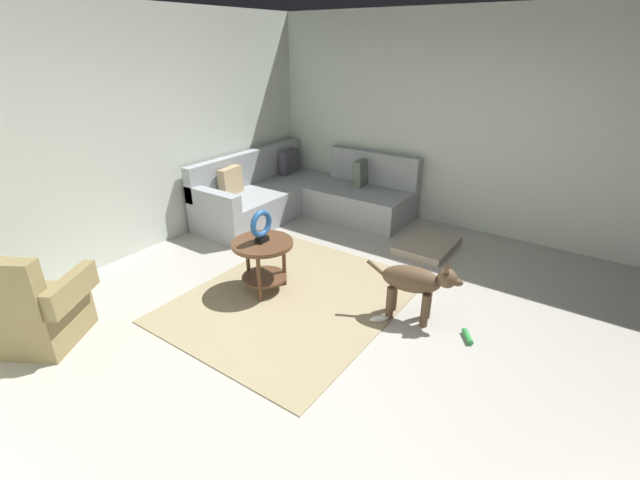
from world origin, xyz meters
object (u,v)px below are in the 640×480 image
object	(u,v)px
dog_toy_rope	(467,336)
side_table	(263,253)
sectional_couch	(301,196)
dog_toy_bone	(379,319)
dog_bed_mat	(427,245)
armchair	(32,310)
dog	(416,283)
torus_sculpture	(261,225)

from	to	relation	value
dog_toy_rope	side_table	bearing A→B (deg)	101.06
sectional_couch	dog_toy_bone	distance (m)	2.78
dog_toy_rope	dog_bed_mat	bearing A→B (deg)	33.38
armchair	dog_bed_mat	size ratio (longest dim) A/B	1.24
dog_toy_rope	dog_toy_bone	xyz separation A→B (m)	(-0.21, 0.73, 0.00)
sectional_couch	dog	xyz separation A→B (m)	(-1.49, -2.40, 0.09)
dog_toy_rope	dog_toy_bone	world-z (taller)	dog_toy_bone
torus_sculpture	dog_toy_bone	xyz separation A→B (m)	(0.17, -1.22, -0.68)
torus_sculpture	dog	xyz separation A→B (m)	(0.39, -1.44, -0.33)
side_table	dog_bed_mat	distance (m)	2.13
torus_sculpture	dog_toy_bone	bearing A→B (deg)	-81.92
dog	dog_toy_rope	world-z (taller)	dog
dog	dog_toy_bone	size ratio (longest dim) A/B	4.65
sectional_couch	dog_bed_mat	world-z (taller)	sectional_couch
sectional_couch	dog_bed_mat	size ratio (longest dim) A/B	2.81
side_table	dog_bed_mat	bearing A→B (deg)	-27.47
armchair	torus_sculpture	distance (m)	2.01
sectional_couch	dog	world-z (taller)	sectional_couch
sectional_couch	dog_toy_rope	world-z (taller)	sectional_couch
dog_bed_mat	dog_toy_rope	distance (m)	1.78
side_table	dog_bed_mat	world-z (taller)	side_table
torus_sculpture	dog_toy_rope	world-z (taller)	torus_sculpture
sectional_couch	armchair	distance (m)	3.60
torus_sculpture	dog	bearing A→B (deg)	-74.89
armchair	dog_toy_bone	size ratio (longest dim) A/B	5.53
armchair	side_table	world-z (taller)	armchair
dog_bed_mat	sectional_couch	bearing A→B (deg)	89.64
torus_sculpture	dog_toy_bone	world-z (taller)	torus_sculpture
sectional_couch	dog_bed_mat	distance (m)	1.95
dog_toy_rope	dog	bearing A→B (deg)	89.11
torus_sculpture	dog_bed_mat	world-z (taller)	torus_sculpture
side_table	dog_toy_bone	xyz separation A→B (m)	(0.17, -1.22, -0.39)
sectional_couch	side_table	xyz separation A→B (m)	(-1.88, -0.97, 0.12)
armchair	side_table	xyz separation A→B (m)	(1.72, -0.96, 0.09)
armchair	dog_toy_bone	world-z (taller)	armchair
armchair	dog	distance (m)	3.20
armchair	dog_bed_mat	xyz separation A→B (m)	(3.59, -1.93, -0.28)
dog_bed_mat	dog_toy_bone	bearing A→B (deg)	-171.73
sectional_couch	side_table	distance (m)	2.11
side_table	dog_toy_bone	distance (m)	1.29
torus_sculpture	dog_toy_rope	xyz separation A→B (m)	(0.38, -1.95, -0.69)
side_table	torus_sculpture	distance (m)	0.29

